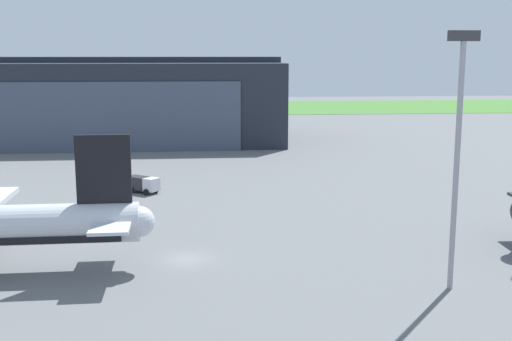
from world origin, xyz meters
name	(u,v)px	position (x,y,z in m)	size (l,w,h in m)	color
ground_plane	(186,259)	(0.00, 0.00, 0.00)	(440.00, 440.00, 0.00)	slate
grass_field_strip	(193,108)	(0.00, 166.59, 0.04)	(440.00, 56.00, 0.08)	#457C33
maintenance_hangar	(97,102)	(-19.98, 82.08, 8.54)	(77.90, 30.82, 18.00)	#232833
ops_van	(143,184)	(-6.24, 29.37, 1.26)	(4.72, 4.21, 2.19)	silver
apron_light_mast	(458,143)	(21.38, -9.56, 11.90)	(2.40, 0.50, 20.47)	#99999E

